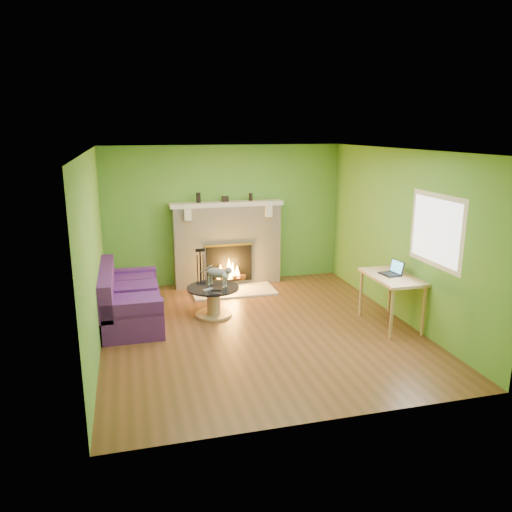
{
  "coord_description": "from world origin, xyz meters",
  "views": [
    {
      "loc": [
        -1.78,
        -6.68,
        2.88
      ],
      "look_at": [
        0.06,
        0.4,
        1.01
      ],
      "focal_mm": 35.0,
      "sensor_mm": 36.0,
      "label": 1
    }
  ],
  "objects_px": {
    "sofa": "(128,300)",
    "coffee_table": "(213,299)",
    "cat": "(217,275)",
    "desk": "(392,282)"
  },
  "relations": [
    {
      "from": "sofa",
      "to": "coffee_table",
      "type": "bearing_deg",
      "value": -5.34
    },
    {
      "from": "cat",
      "to": "desk",
      "type": "bearing_deg",
      "value": -70.57
    },
    {
      "from": "desk",
      "to": "coffee_table",
      "type": "bearing_deg",
      "value": 156.53
    },
    {
      "from": "coffee_table",
      "to": "cat",
      "type": "xyz_separation_m",
      "value": [
        0.08,
        0.05,
        0.37
      ]
    },
    {
      "from": "sofa",
      "to": "cat",
      "type": "bearing_deg",
      "value": -2.98
    },
    {
      "from": "coffee_table",
      "to": "desk",
      "type": "bearing_deg",
      "value": -23.47
    },
    {
      "from": "coffee_table",
      "to": "desk",
      "type": "distance_m",
      "value": 2.76
    },
    {
      "from": "coffee_table",
      "to": "sofa",
      "type": "bearing_deg",
      "value": 174.66
    },
    {
      "from": "sofa",
      "to": "desk",
      "type": "xyz_separation_m",
      "value": [
        3.81,
        -1.21,
        0.36
      ]
    },
    {
      "from": "desk",
      "to": "cat",
      "type": "bearing_deg",
      "value": 154.86
    }
  ]
}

